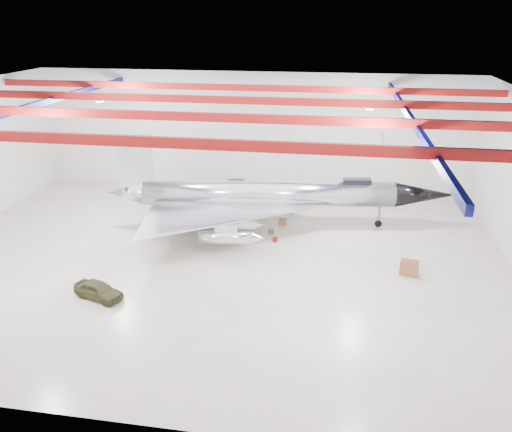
# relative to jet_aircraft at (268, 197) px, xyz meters

# --- Properties ---
(floor) EXTENTS (40.00, 40.00, 0.00)m
(floor) POSITION_rel_jet_aircraft_xyz_m (-2.81, -6.47, -2.43)
(floor) COLOR #B7AE91
(floor) RESTS_ON ground
(wall_back) EXTENTS (40.00, 0.00, 40.00)m
(wall_back) POSITION_rel_jet_aircraft_xyz_m (-2.81, 8.53, 3.07)
(wall_back) COLOR silver
(wall_back) RESTS_ON floor
(ceiling) EXTENTS (40.00, 40.00, 0.00)m
(ceiling) POSITION_rel_jet_aircraft_xyz_m (-2.81, -6.47, 8.57)
(ceiling) COLOR #0A0F38
(ceiling) RESTS_ON wall_back
(ceiling_structure) EXTENTS (39.50, 29.50, 1.08)m
(ceiling_structure) POSITION_rel_jet_aircraft_xyz_m (-2.81, -6.47, 7.89)
(ceiling_structure) COLOR maroon
(ceiling_structure) RESTS_ON ceiling
(jet_aircraft) EXTENTS (27.17, 17.55, 7.42)m
(jet_aircraft) POSITION_rel_jet_aircraft_xyz_m (0.00, 0.00, 0.00)
(jet_aircraft) COLOR silver
(jet_aircraft) RESTS_ON floor
(jeep) EXTENTS (3.39, 2.19, 1.07)m
(jeep) POSITION_rel_jet_aircraft_xyz_m (-8.33, -12.43, -1.90)
(jeep) COLOR #3E3D1F
(jeep) RESTS_ON floor
(desk) EXTENTS (1.23, 0.85, 1.03)m
(desk) POSITION_rel_jet_aircraft_xyz_m (10.16, -6.55, -1.92)
(desk) COLOR brown
(desk) RESTS_ON floor
(crate_ply) EXTENTS (0.58, 0.47, 0.41)m
(crate_ply) POSITION_rel_jet_aircraft_xyz_m (-7.76, -0.96, -2.23)
(crate_ply) COLOR olive
(crate_ply) RESTS_ON floor
(toolbox_red) EXTENTS (0.48, 0.45, 0.27)m
(toolbox_red) POSITION_rel_jet_aircraft_xyz_m (-3.21, -0.19, -2.30)
(toolbox_red) COLOR maroon
(toolbox_red) RESTS_ON floor
(engine_drum) EXTENTS (0.45, 0.45, 0.39)m
(engine_drum) POSITION_rel_jet_aircraft_xyz_m (0.49, -1.47, -2.24)
(engine_drum) COLOR #59595B
(engine_drum) RESTS_ON floor
(parts_bin) EXTENTS (0.64, 0.52, 0.42)m
(parts_bin) POSITION_rel_jet_aircraft_xyz_m (1.17, 0.51, -2.22)
(parts_bin) COLOR olive
(parts_bin) RESTS_ON floor
(crate_small) EXTENTS (0.46, 0.41, 0.27)m
(crate_small) POSITION_rel_jet_aircraft_xyz_m (-7.65, 0.46, -2.30)
(crate_small) COLOR #59595B
(crate_small) RESTS_ON floor
(tool_chest) EXTENTS (0.46, 0.46, 0.33)m
(tool_chest) POSITION_rel_jet_aircraft_xyz_m (1.00, -2.87, -2.27)
(tool_chest) COLOR maroon
(tool_chest) RESTS_ON floor
(oil_barrel) EXTENTS (0.73, 0.67, 0.41)m
(oil_barrel) POSITION_rel_jet_aircraft_xyz_m (-5.87, -1.37, -2.23)
(oil_barrel) COLOR olive
(oil_barrel) RESTS_ON floor
(spares_box) EXTENTS (0.52, 0.52, 0.38)m
(spares_box) POSITION_rel_jet_aircraft_xyz_m (1.59, 3.34, -2.24)
(spares_box) COLOR #59595B
(spares_box) RESTS_ON floor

